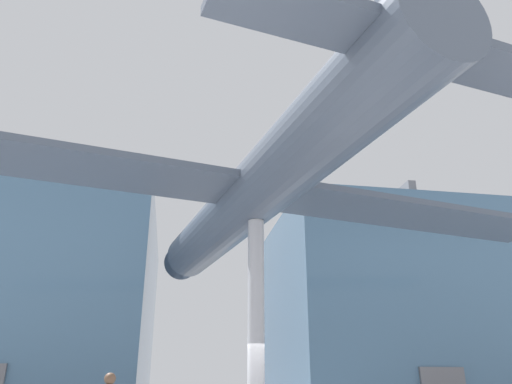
% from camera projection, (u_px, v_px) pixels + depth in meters
% --- Properties ---
extents(glass_pavilion_left, '(10.29, 15.10, 10.23)m').
position_uv_depth(glass_pavilion_left, '(42.00, 317.00, 24.32)').
color(glass_pavilion_left, slate).
rests_on(glass_pavilion_left, ground_plane).
extents(glass_pavilion_right, '(10.29, 15.10, 10.23)m').
position_uv_depth(glass_pavilion_right, '(364.00, 324.00, 26.85)').
color(glass_pavilion_right, slate).
rests_on(glass_pavilion_right, ground_plane).
extents(support_pylon_central, '(0.41, 0.41, 5.60)m').
position_uv_depth(support_pylon_central, '(256.00, 331.00, 12.06)').
color(support_pylon_central, '#B7B7BC').
rests_on(support_pylon_central, ground_plane).
extents(suspended_airplane, '(20.05, 16.31, 3.26)m').
position_uv_depth(suspended_airplane, '(253.00, 194.00, 13.57)').
color(suspended_airplane, '#4C5666').
rests_on(suspended_airplane, support_pylon_central).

